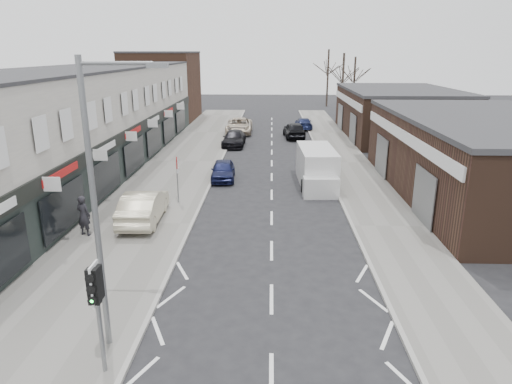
# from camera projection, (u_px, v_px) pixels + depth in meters

# --- Properties ---
(ground) EXTENTS (160.00, 160.00, 0.00)m
(ground) POSITION_uv_depth(u_px,v_px,m) (271.00, 333.00, 13.87)
(ground) COLOR black
(ground) RESTS_ON ground
(pavement_left) EXTENTS (5.50, 64.00, 0.12)m
(pavement_left) POSITION_uv_depth(u_px,v_px,m) (184.00, 162.00, 35.07)
(pavement_left) COLOR slate
(pavement_left) RESTS_ON ground
(pavement_right) EXTENTS (3.50, 64.00, 0.12)m
(pavement_right) POSITION_uv_depth(u_px,v_px,m) (347.00, 163.00, 34.67)
(pavement_right) COLOR slate
(pavement_right) RESTS_ON ground
(shop_terrace_left) EXTENTS (8.00, 41.00, 7.10)m
(shop_terrace_left) POSITION_uv_depth(u_px,v_px,m) (79.00, 121.00, 31.87)
(shop_terrace_left) COLOR beige
(shop_terrace_left) RESTS_ON ground
(brick_block_far) EXTENTS (8.00, 10.00, 8.00)m
(brick_block_far) POSITION_uv_depth(u_px,v_px,m) (163.00, 87.00, 56.08)
(brick_block_far) COLOR #472C1E
(brick_block_far) RESTS_ON ground
(right_unit_near) EXTENTS (10.00, 18.00, 4.50)m
(right_unit_near) POSITION_uv_depth(u_px,v_px,m) (490.00, 159.00, 26.17)
(right_unit_near) COLOR #39241A
(right_unit_near) RESTS_ON ground
(right_unit_far) EXTENTS (10.00, 16.00, 4.50)m
(right_unit_far) POSITION_uv_depth(u_px,v_px,m) (398.00, 114.00, 45.27)
(right_unit_far) COLOR #39241A
(right_unit_far) RESTS_ON ground
(tree_far_a) EXTENTS (3.60, 3.60, 8.00)m
(tree_far_a) POSITION_uv_depth(u_px,v_px,m) (341.00, 117.00, 59.41)
(tree_far_a) COLOR #382D26
(tree_far_a) RESTS_ON ground
(tree_far_b) EXTENTS (3.60, 3.60, 7.50)m
(tree_far_b) POSITION_uv_depth(u_px,v_px,m) (352.00, 111.00, 65.06)
(tree_far_b) COLOR #382D26
(tree_far_b) RESTS_ON ground
(tree_far_c) EXTENTS (3.60, 3.60, 8.50)m
(tree_far_c) POSITION_uv_depth(u_px,v_px,m) (326.00, 106.00, 70.89)
(tree_far_c) COLOR #382D26
(tree_far_c) RESTS_ON ground
(traffic_light) EXTENTS (0.28, 0.60, 3.10)m
(traffic_light) POSITION_uv_depth(u_px,v_px,m) (96.00, 293.00, 11.37)
(traffic_light) COLOR slate
(traffic_light) RESTS_ON pavement_left
(street_lamp) EXTENTS (2.23, 0.22, 8.00)m
(street_lamp) POSITION_uv_depth(u_px,v_px,m) (100.00, 195.00, 11.88)
(street_lamp) COLOR slate
(street_lamp) RESTS_ON pavement_left
(warning_sign) EXTENTS (0.12, 0.80, 2.70)m
(warning_sign) POSITION_uv_depth(u_px,v_px,m) (177.00, 166.00, 24.84)
(warning_sign) COLOR slate
(warning_sign) RESTS_ON pavement_left
(white_van) EXTENTS (2.33, 6.07, 2.33)m
(white_van) POSITION_uv_depth(u_px,v_px,m) (317.00, 168.00, 28.98)
(white_van) COLOR silver
(white_van) RESTS_ON ground
(sedan_on_pavement) EXTENTS (1.83, 4.80, 1.56)m
(sedan_on_pavement) POSITION_uv_depth(u_px,v_px,m) (144.00, 206.00, 22.42)
(sedan_on_pavement) COLOR beige
(sedan_on_pavement) RESTS_ON pavement_left
(pedestrian) EXTENTS (0.79, 0.64, 1.88)m
(pedestrian) POSITION_uv_depth(u_px,v_px,m) (84.00, 216.00, 20.68)
(pedestrian) COLOR black
(pedestrian) RESTS_ON pavement_left
(parked_car_left_a) EXTENTS (1.73, 3.85, 1.29)m
(parked_car_left_a) POSITION_uv_depth(u_px,v_px,m) (223.00, 170.00, 30.28)
(parked_car_left_a) COLOR #12173A
(parked_car_left_a) RESTS_ON ground
(parked_car_left_b) EXTENTS (2.02, 4.76, 1.37)m
(parked_car_left_b) POSITION_uv_depth(u_px,v_px,m) (234.00, 138.00, 41.04)
(parked_car_left_b) COLOR black
(parked_car_left_b) RESTS_ON ground
(parked_car_left_c) EXTENTS (2.67, 5.68, 1.57)m
(parked_car_left_c) POSITION_uv_depth(u_px,v_px,m) (239.00, 126.00, 47.36)
(parked_car_left_c) COLOR #C3B39C
(parked_car_left_c) RESTS_ON ground
(parked_car_right_a) EXTENTS (2.16, 4.99, 1.60)m
(parked_car_right_a) POSITION_uv_depth(u_px,v_px,m) (320.00, 158.00, 32.97)
(parked_car_right_a) COLOR silver
(parked_car_right_a) RESTS_ON ground
(parked_car_right_b) EXTENTS (2.25, 4.78, 1.58)m
(parked_car_right_b) POSITION_uv_depth(u_px,v_px,m) (294.00, 130.00, 44.81)
(parked_car_right_b) COLOR black
(parked_car_right_b) RESTS_ON ground
(parked_car_right_c) EXTENTS (1.77, 4.22, 1.22)m
(parked_car_right_c) POSITION_uv_depth(u_px,v_px,m) (304.00, 123.00, 50.07)
(parked_car_right_c) COLOR #151C42
(parked_car_right_c) RESTS_ON ground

